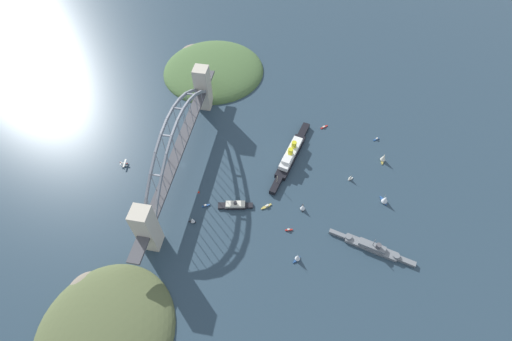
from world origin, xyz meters
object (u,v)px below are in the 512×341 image
at_px(harbor_arch_bridge, 179,147).
at_px(small_boat_0, 298,257).
at_px(small_boat_1, 385,199).
at_px(naval_cruiser, 372,247).
at_px(small_boat_5, 289,230).
at_px(small_boat_10, 206,206).
at_px(seaplane_taxiing_near_bridge, 124,164).
at_px(harbor_ferry_steamer, 235,205).
at_px(ocean_liner, 291,155).
at_px(small_boat_2, 266,206).
at_px(small_boat_8, 192,220).
at_px(small_boat_4, 324,127).
at_px(channel_marker_buoy, 199,192).
at_px(small_boat_3, 303,207).
at_px(small_boat_9, 351,177).
at_px(small_boat_6, 376,139).
at_px(small_boat_7, 384,157).

distance_m(harbor_arch_bridge, small_boat_0, 158.20).
bearing_deg(small_boat_1, naval_cruiser, -13.34).
bearing_deg(small_boat_5, small_boat_10, -98.18).
height_order(harbor_arch_bridge, seaplane_taxiing_near_bridge, harbor_arch_bridge).
relative_size(naval_cruiser, small_boat_10, 10.03).
relative_size(naval_cruiser, harbor_ferry_steamer, 2.24).
distance_m(ocean_liner, seaplane_taxiing_near_bridge, 177.09).
bearing_deg(small_boat_2, small_boat_8, -66.04).
distance_m(seaplane_taxiing_near_bridge, small_boat_2, 158.63).
xyz_separation_m(harbor_ferry_steamer, small_boat_4, (-122.07, 78.27, -1.63)).
height_order(small_boat_4, channel_marker_buoy, channel_marker_buoy).
bearing_deg(channel_marker_buoy, small_boat_3, 89.30).
distance_m(small_boat_0, small_boat_4, 166.67).
bearing_deg(harbor_arch_bridge, small_boat_3, 76.00).
xyz_separation_m(harbor_ferry_steamer, channel_marker_buoy, (-9.74, -39.74, -1.20)).
bearing_deg(small_boat_3, small_boat_2, -84.35).
distance_m(harbor_arch_bridge, ocean_liner, 117.42).
height_order(small_boat_0, small_boat_2, small_boat_0).
xyz_separation_m(small_boat_8, small_boat_10, (-19.64, 7.27, -3.27)).
distance_m(small_boat_4, small_boat_9, 76.15).
distance_m(naval_cruiser, small_boat_9, 77.42).
bearing_deg(small_boat_4, small_boat_6, 81.88).
height_order(small_boat_3, small_boat_7, small_boat_7).
bearing_deg(small_boat_4, harbor_arch_bridge, -60.56).
bearing_deg(channel_marker_buoy, small_boat_4, 133.59).
xyz_separation_m(naval_cruiser, small_boat_4, (-143.78, -52.60, -2.10)).
bearing_deg(small_boat_8, harbor_ferry_steamer, 124.13).
relative_size(small_boat_4, small_boat_8, 0.94).
bearing_deg(channel_marker_buoy, small_boat_7, 112.10).
relative_size(small_boat_6, small_boat_7, 0.59).
height_order(small_boat_7, small_boat_10, small_boat_7).
xyz_separation_m(harbor_ferry_steamer, seaplane_taxiing_near_bridge, (-29.61, -126.58, -0.23)).
bearing_deg(harbor_ferry_steamer, small_boat_1, 102.21).
bearing_deg(harbor_ferry_steamer, seaplane_taxiing_near_bridge, -103.17).
bearing_deg(small_boat_2, small_boat_1, 102.93).
height_order(small_boat_5, small_boat_7, small_boat_7).
xyz_separation_m(ocean_liner, naval_cruiser, (92.16, 85.15, -2.07)).
bearing_deg(small_boat_9, small_boat_7, 132.98).
relative_size(seaplane_taxiing_near_bridge, small_boat_9, 1.44).
distance_m(seaplane_taxiing_near_bridge, channel_marker_buoy, 89.09).
bearing_deg(small_boat_8, channel_marker_buoy, -173.53).
relative_size(harbor_arch_bridge, seaplane_taxiing_near_bridge, 22.80).
height_order(small_boat_1, channel_marker_buoy, small_boat_1).
bearing_deg(small_boat_1, small_boat_9, -122.76).
height_order(harbor_arch_bridge, small_boat_10, harbor_arch_bridge).
distance_m(naval_cruiser, channel_marker_buoy, 173.49).
relative_size(small_boat_8, channel_marker_buoy, 3.14).
relative_size(small_boat_0, small_boat_8, 1.13).
xyz_separation_m(harbor_arch_bridge, small_boat_10, (45.68, 36.77, -28.10)).
relative_size(small_boat_3, small_boat_8, 1.00).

